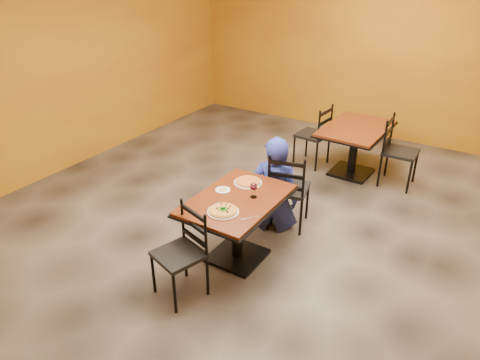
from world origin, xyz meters
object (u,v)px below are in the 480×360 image
Objects in this scene: table_second at (355,139)px; plate_main at (223,212)px; chair_main_near at (179,255)px; plate_far at (248,183)px; chair_main_far at (289,189)px; diner at (275,183)px; pizza_far at (248,181)px; pizza_main at (223,210)px; table_main at (237,214)px; wine_glass at (254,189)px; side_plate at (223,190)px; chair_second_left at (312,135)px; chair_second_right at (400,153)px.

plate_main is at bearing -95.83° from table_second.
plate_far is (0.07, 1.14, 0.29)m from chair_main_near.
diner reaches higher than chair_main_far.
pizza_far is at bearing 53.43° from chair_main_far.
pizza_main is at bearing -80.13° from plate_far.
table_main is 0.41m from plate_far.
chair_main_near is 5.12× the size of wine_glass.
table_main is at bearing 72.96° from diner.
side_plate is (-0.22, 0.06, 0.20)m from table_main.
plate_main and plate_far have the same top height.
chair_second_left is at bearing 92.43° from side_plate.
chair_second_left is 3.05m from plate_main.
wine_glass is at bearing 74.66° from chair_main_far.
chair_main_far is 1.99m from chair_second_right.
diner reaches higher than pizza_main.
pizza_main is 0.45m from side_plate.
side_plate is 0.36m from wine_glass.
chair_main_far is 0.99× the size of chair_second_right.
plate_far is (0.25, -2.35, 0.27)m from chair_second_left.
pizza_far is at bearing 153.30° from chair_second_right.
table_second is 2.40m from plate_far.
pizza_main reaches higher than plate_main.
chair_main_far is 5.47× the size of wine_glass.
table_main is at bearing 95.92° from chair_main_near.
plate_main is 0.67m from pizza_far.
chair_second_left is 2.38m from pizza_far.
table_main is 0.93m from chair_main_far.
diner is (0.35, -1.89, 0.10)m from chair_second_left.
table_second is 1.30× the size of chair_second_right.
chair_second_left is at bearing 96.06° from plate_far.
chair_main_near is at bearing -107.79° from wine_glass.
chair_second_right is 3.22× the size of plate_far.
chair_main_near is 1.61m from diner.
chair_second_right is 3.22× the size of plate_main.
side_plate is (-0.24, -0.75, 0.17)m from diner.
table_second is 4.17× the size of plate_far.
chair_second_right reaches higher than table_second.
plate_far is at bearing 64.69° from side_plate.
pizza_main reaches higher than side_plate.
chair_main_far is 0.97m from side_plate.
chair_main_near is at bearing -98.09° from table_second.
pizza_far is 0.32m from side_plate.
diner is 6.45× the size of wine_glass.
wine_glass is (-0.02, -0.80, 0.35)m from chair_main_far.
wine_glass is (0.35, 0.05, 0.08)m from side_plate.
chair_second_left is at bearing 88.23° from chair_second_right.
plate_far is (-0.08, 0.35, 0.20)m from table_main.
chair_main_near is at bearing -111.51° from pizza_main.
chair_main_near is 0.90m from side_plate.
chair_main_far is at bearing 88.34° from wine_glass.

